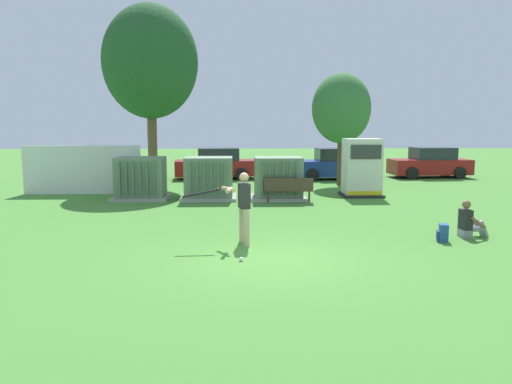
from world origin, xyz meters
TOP-DOWN VIEW (x-y plane):
  - ground_plane at (0.00, 0.00)m, footprint 96.00×96.00m
  - fence_panel at (-7.16, 10.50)m, footprint 4.80×0.12m
  - transformer_west at (-4.47, 8.93)m, footprint 2.10×1.70m
  - transformer_mid_west at (-1.86, 8.87)m, footprint 2.10×1.70m
  - transformer_mid_east at (0.80, 8.79)m, footprint 2.10×1.70m
  - generator_enclosure at (4.21, 9.49)m, footprint 1.60×1.40m
  - park_bench at (1.12, 7.92)m, footprint 1.83×0.55m
  - batter at (-0.65, 1.54)m, footprint 1.61×0.75m
  - sports_ball at (-0.68, -0.05)m, footprint 0.09×0.09m
  - seated_spectator at (5.20, 2.07)m, footprint 0.74×0.57m
  - backpack at (4.33, 1.58)m, footprint 0.32×0.36m
  - tree_left at (-4.68, 13.09)m, footprint 4.30×4.30m
  - tree_center_left at (4.07, 13.14)m, footprint 2.73×2.73m
  - parked_car_leftmost at (-7.23, 16.15)m, footprint 4.22×1.97m
  - parked_car_left_of_center at (-1.89, 16.12)m, footprint 4.33×2.19m
  - parked_car_right_of_center at (4.32, 15.71)m, footprint 4.28×2.08m
  - parked_car_rightmost at (9.63, 16.37)m, footprint 4.29×2.11m

SIDE VIEW (x-z plane):
  - ground_plane at x=0.00m, z-range 0.00..0.00m
  - sports_ball at x=-0.68m, z-range 0.00..0.09m
  - backpack at x=4.33m, z-range -0.01..0.43m
  - seated_spectator at x=5.20m, z-range -0.11..0.86m
  - park_bench at x=1.12m, z-range 0.08..0.99m
  - parked_car_leftmost at x=-7.23m, z-range -0.06..1.56m
  - parked_car_left_of_center at x=-1.89m, z-range -0.06..1.56m
  - parked_car_right_of_center at x=4.32m, z-range -0.06..1.56m
  - parked_car_rightmost at x=9.63m, z-range -0.06..1.56m
  - transformer_west at x=-4.47m, z-range -0.02..1.60m
  - transformer_mid_west at x=-1.86m, z-range -0.02..1.60m
  - transformer_mid_east at x=0.80m, z-range -0.02..1.60m
  - batter at x=-0.65m, z-range 0.11..1.85m
  - fence_panel at x=-7.16m, z-range 0.00..2.00m
  - generator_enclosure at x=4.21m, z-range -0.01..2.29m
  - tree_center_left at x=4.07m, z-range 0.97..6.18m
  - tree_left at x=-4.68m, z-range 1.53..9.75m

